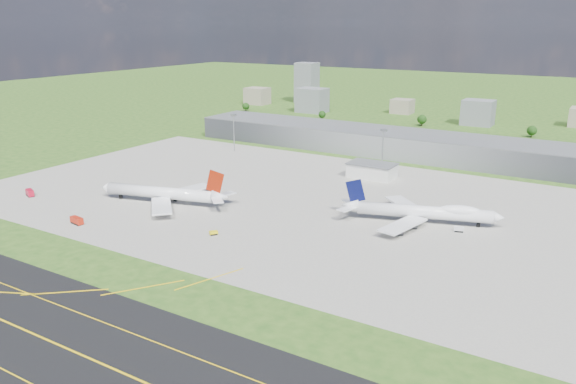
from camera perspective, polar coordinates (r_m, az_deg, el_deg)
The scene contains 23 objects.
ground at distance 378.37m, azimuth 10.08°, elevation 3.39°, with size 1400.00×1400.00×0.00m, color #295119.
taxiway at distance 178.21m, azimuth -23.36°, elevation -13.59°, with size 1400.00×60.00×0.06m, color black.
apron at distance 277.49m, azimuth 3.64°, elevation -1.30°, with size 360.00×190.00×0.08m, color gray.
terminal at distance 390.49m, azimuth 10.94°, elevation 4.88°, with size 300.00×42.00×15.00m, color gray.
ops_building at distance 328.70m, azimuth 8.53°, elevation 2.15°, with size 26.00×16.00×8.00m, color silver.
mast_west at distance 392.22m, azimuth -5.54°, elevation 6.68°, with size 3.50×2.00×25.90m.
mast_center at distance 339.16m, azimuth 9.62°, elevation 4.93°, with size 3.50×2.00×25.90m.
airliner_red_twin at distance 284.33m, azimuth -12.41°, elevation -0.15°, with size 68.97×52.78×19.20m.
airliner_blue_quad at distance 257.64m, azimuth 13.62°, elevation -2.00°, with size 69.37×53.19×18.59m.
fire_truck at distance 267.29m, azimuth -20.67°, elevation -2.75°, with size 7.41×3.71×3.19m.
crash_tender at distance 319.58m, azimuth -24.75°, elevation -0.09°, with size 7.13×5.02×3.41m.
tug_yellow at distance 239.85m, azimuth -7.57°, elevation -4.16°, with size 3.68×3.96×1.74m.
van_white_near at distance 268.96m, azimuth 5.89°, elevation -1.66°, with size 2.49×5.28×2.66m.
van_white_far at distance 252.06m, azimuth 16.96°, elevation -3.66°, with size 4.63×3.23×2.22m.
bldg_far_w at distance 627.57m, azimuth -3.15°, elevation 9.72°, with size 24.00×20.00×18.00m, color gray.
bldg_w at distance 568.68m, azimuth 2.46°, elevation 9.30°, with size 28.00×22.00×24.00m, color slate.
bldg_cw at distance 572.96m, azimuth 11.53°, elevation 8.53°, with size 20.00×18.00×14.00m, color gray.
bldg_c at distance 521.81m, azimuth 18.74°, elevation 7.65°, with size 26.00×20.00×22.00m, color slate.
bldg_tall_w at distance 638.93m, azimuth 1.92°, elevation 11.03°, with size 22.00×20.00×44.00m, color slate.
tree_far_w at distance 576.08m, azimuth -4.31°, elevation 8.68°, with size 7.20×7.20×8.80m.
tree_w at distance 525.12m, azimuth 3.49°, elevation 7.87°, with size 6.75×6.75×8.25m.
tree_c at distance 504.23m, azimuth 13.45°, elevation 7.19°, with size 8.10×8.10×9.90m.
tree_e at distance 480.04m, azimuth 23.54°, elevation 5.74°, with size 7.65×7.65×9.35m.
Camera 1 is at (131.38, -194.23, 86.08)m, focal length 35.00 mm.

